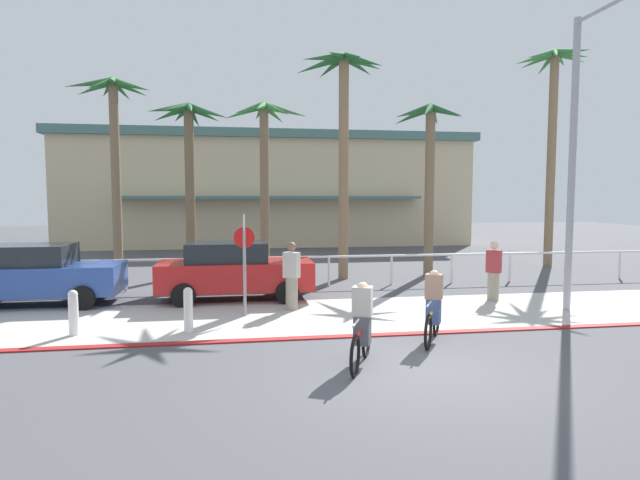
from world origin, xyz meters
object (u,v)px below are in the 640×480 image
object	(u,v)px
streetlight_curb	(579,146)
palm_tree_2	(189,142)
bollard_2	(188,309)
palm_tree_1	(114,124)
car_blue_0	(35,274)
pedestrian_0	(292,278)
palm_tree_5	(429,150)
cyclist_red_1	(362,326)
palm_tree_6	(552,104)
pedestrian_1	(494,273)
stop_sign_bike_lane	(244,250)
palm_tree_3	(264,145)
palm_tree_4	(343,107)
car_red_1	(234,270)
bollard_3	(73,312)
cyclist_yellow_0	(433,308)

from	to	relation	value
streetlight_curb	palm_tree_2	distance (m)	13.19
bollard_2	palm_tree_1	bearing A→B (deg)	110.22
car_blue_0	pedestrian_0	size ratio (longest dim) A/B	2.43
streetlight_curb	pedestrian_0	bearing A→B (deg)	169.00
palm_tree_5	cyclist_red_1	xyz separation A→B (m)	(-5.01, -10.06, -4.08)
palm_tree_5	cyclist_red_1	world-z (taller)	palm_tree_5
palm_tree_5	palm_tree_6	xyz separation A→B (m)	(6.05, 1.59, 2.16)
palm_tree_1	pedestrian_1	distance (m)	15.32
stop_sign_bike_lane	palm_tree_5	size ratio (longest dim) A/B	0.39
stop_sign_bike_lane	cyclist_red_1	distance (m)	4.65
palm_tree_6	car_blue_0	bearing A→B (deg)	-164.06
streetlight_curb	palm_tree_1	distance (m)	16.58
pedestrian_0	palm_tree_2	bearing A→B (deg)	115.18
pedestrian_0	stop_sign_bike_lane	bearing A→B (deg)	-156.02
pedestrian_0	palm_tree_6	bearing A→B (deg)	30.72
streetlight_curb	bollard_2	bearing A→B (deg)	-177.14
palm_tree_2	palm_tree_3	xyz separation A→B (m)	(2.86, 0.85, -0.00)
cyclist_red_1	palm_tree_3	bearing A→B (deg)	95.15
streetlight_curb	pedestrian_1	xyz separation A→B (m)	(-1.32, 1.69, -3.47)
palm_tree_1	cyclist_red_1	xyz separation A→B (m)	(7.00, -12.88, -5.20)
palm_tree_4	car_red_1	distance (m)	7.40
bollard_3	palm_tree_2	xyz separation A→B (m)	(1.71, 8.59, 4.55)
car_blue_0	cyclist_yellow_0	bearing A→B (deg)	-27.92
cyclist_yellow_0	car_red_1	bearing A→B (deg)	129.38
bollard_2	car_blue_0	bearing A→B (deg)	141.28
cyclist_yellow_0	streetlight_curb	bearing A→B (deg)	23.38
bollard_2	bollard_3	bearing A→B (deg)	179.04
car_red_1	cyclist_red_1	xyz separation A→B (m)	(2.30, -6.27, -0.18)
pedestrian_1	car_blue_0	bearing A→B (deg)	173.82
stop_sign_bike_lane	car_red_1	xyz separation A→B (m)	(-0.28, 2.20, -0.81)
pedestrian_0	pedestrian_1	world-z (taller)	pedestrian_0
palm_tree_1	palm_tree_4	world-z (taller)	palm_tree_4
palm_tree_3	car_red_1	size ratio (longest dim) A/B	1.55
streetlight_curb	cyclist_yellow_0	distance (m)	6.12
bollard_2	pedestrian_0	size ratio (longest dim) A/B	0.55
palm_tree_2	pedestrian_1	size ratio (longest dim) A/B	3.77
car_red_1	palm_tree_4	bearing A→B (deg)	40.67
bollard_3	streetlight_curb	distance (m)	12.63
stop_sign_bike_lane	streetlight_curb	distance (m)	8.83
bollard_3	streetlight_curb	size ratio (longest dim) A/B	0.13
palm_tree_2	palm_tree_5	bearing A→B (deg)	-8.30
pedestrian_0	streetlight_curb	bearing A→B (deg)	-11.00
bollard_2	palm_tree_3	size ratio (longest dim) A/B	0.15
bollard_2	palm_tree_2	xyz separation A→B (m)	(-0.69, 8.63, 4.55)
palm_tree_1	palm_tree_4	distance (m)	9.20
car_red_1	cyclist_yellow_0	size ratio (longest dim) A/B	2.73
palm_tree_2	car_red_1	bearing A→B (deg)	-71.96
streetlight_curb	car_red_1	bearing A→B (deg)	160.65
pedestrian_1	streetlight_curb	bearing A→B (deg)	-52.03
stop_sign_bike_lane	palm_tree_6	distance (m)	16.00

